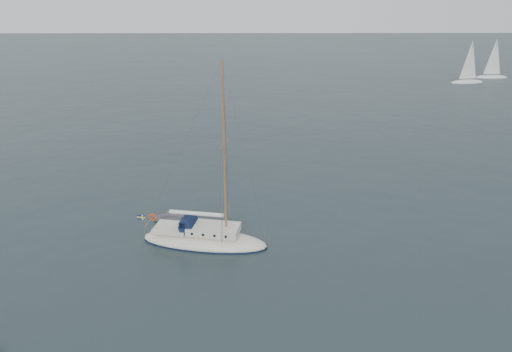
{
  "coord_description": "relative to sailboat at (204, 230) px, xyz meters",
  "views": [
    {
      "loc": [
        0.04,
        -28.94,
        14.96
      ],
      "look_at": [
        0.27,
        0.0,
        3.96
      ],
      "focal_mm": 35.0,
      "sensor_mm": 36.0,
      "label": 1
    }
  ],
  "objects": [
    {
      "name": "dinghy",
      "position": [
        -2.39,
        3.07,
        -0.72
      ],
      "size": [
        2.77,
        1.25,
        0.4
      ],
      "rotation": [
        0.0,
        0.0,
        -0.2
      ],
      "color": "#505156",
      "rests_on": "ground"
    },
    {
      "name": "distant_yacht_c",
      "position": [
        38.82,
        55.32,
        2.36
      ],
      "size": [
        5.74,
        3.06,
        7.6
      ],
      "rotation": [
        0.0,
        0.0,
        0.18
      ],
      "color": "silver",
      "rests_on": "ground"
    },
    {
      "name": "distant_yacht_b",
      "position": [
        45.02,
        60.11,
        2.28
      ],
      "size": [
        5.6,
        2.98,
        7.42
      ],
      "rotation": [
        0.0,
        0.0,
        0.01
      ],
      "color": "silver",
      "rests_on": "ground"
    },
    {
      "name": "sailboat",
      "position": [
        0.0,
        0.0,
        0.0
      ],
      "size": [
        8.29,
        2.49,
        11.8
      ],
      "rotation": [
        0.0,
        0.0,
        -0.18
      ],
      "color": "beige",
      "rests_on": "ground"
    },
    {
      "name": "ground",
      "position": [
        2.94,
        1.36,
        -0.89
      ],
      "size": [
        300.0,
        300.0,
        0.0
      ],
      "primitive_type": "plane",
      "color": "black",
      "rests_on": "ground"
    }
  ]
}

